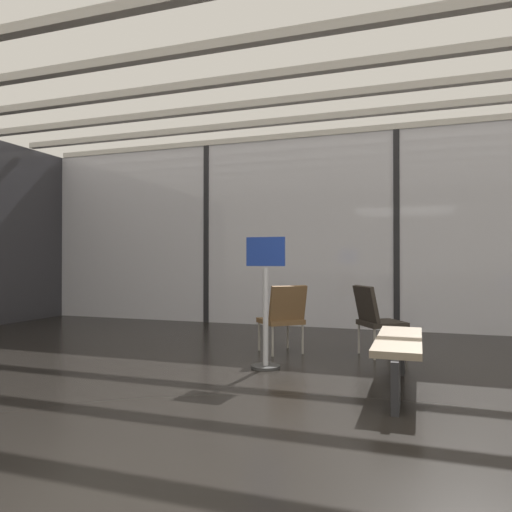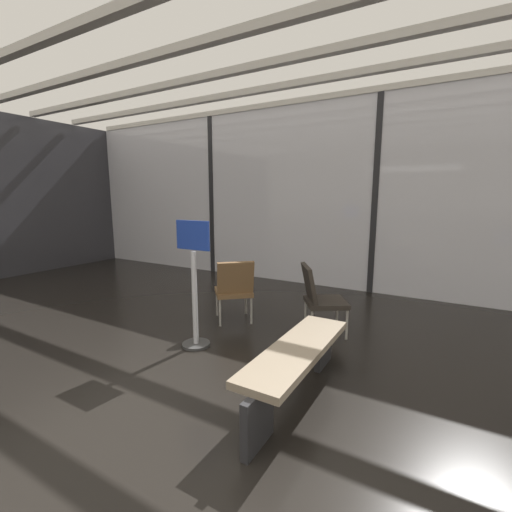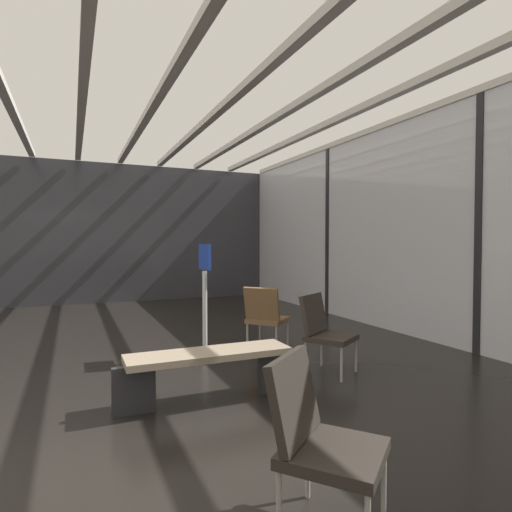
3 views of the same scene
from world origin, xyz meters
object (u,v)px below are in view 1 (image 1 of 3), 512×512
Objects in this scene: lounge_chair_0 at (284,314)px; info_sign at (266,306)px; lounge_chair_4 at (375,316)px; waiting_bench at (399,349)px; parked_airplane at (359,235)px.

info_sign is (0.03, -0.86, 0.18)m from lounge_chair_0.
waiting_bench is at bearing 160.61° from lounge_chair_4.
waiting_bench is at bearing 97.80° from lounge_chair_0.
lounge_chair_0 is (0.04, -8.54, -1.43)m from parked_airplane.
parked_airplane is 6.43× the size of waiting_bench.
lounge_chair_4 is 0.51× the size of waiting_bench.
parked_airplane is at bearing 90.44° from info_sign.
lounge_chair_4 is (1.16, -8.34, -1.43)m from parked_airplane.
lounge_chair_4 is at bearing 13.11° from waiting_bench.
info_sign reaches higher than lounge_chair_0.
waiting_bench is (0.33, -1.44, -0.13)m from lounge_chair_4.
parked_airplane is 9.48m from info_sign.
lounge_chair_0 is 0.51× the size of waiting_bench.
waiting_bench is 1.51m from info_sign.
lounge_chair_0 is at bearing -89.74° from parked_airplane.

